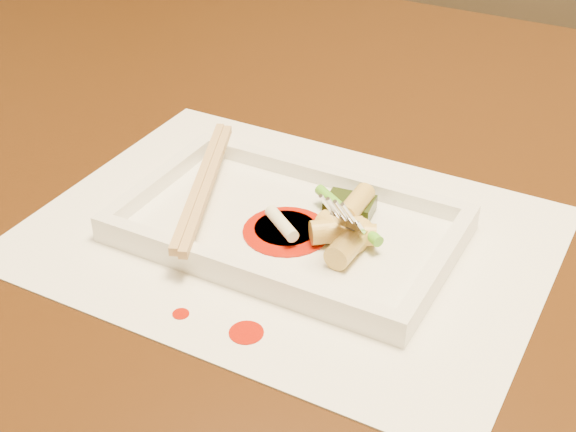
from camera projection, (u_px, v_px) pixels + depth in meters
The scene contains 22 objects.
table at pixel (424, 278), 0.76m from camera, with size 1.40×0.90×0.75m.
placemat at pixel (288, 236), 0.64m from camera, with size 0.40×0.30×0.00m, color white.
sauce_splatter_a at pixel (246, 333), 0.54m from camera, with size 0.02×0.02×0.00m, color #AB1405.
sauce_splatter_b at pixel (181, 314), 0.56m from camera, with size 0.01×0.01×0.00m, color #AB1405.
plate_base at pixel (288, 231), 0.63m from camera, with size 0.26×0.16×0.01m, color white.
plate_rim_far at pixel (329, 177), 0.68m from camera, with size 0.26×0.01×0.01m, color white.
plate_rim_near at pixel (239, 270), 0.57m from camera, with size 0.26×0.01×0.01m, color white.
plate_rim_left at pixel (159, 180), 0.68m from camera, with size 0.01×0.14×0.01m, color white.
plate_rim_right at pixel (439, 265), 0.58m from camera, with size 0.01×0.14×0.01m, color white.
veg_piece at pixel (350, 206), 0.64m from camera, with size 0.04×0.03×0.01m, color black.
scallion_white at pixel (282, 223), 0.61m from camera, with size 0.01×0.01×0.04m, color #EAEACC.
scallion_green at pixel (348, 214), 0.62m from camera, with size 0.01×0.01×0.09m, color #45A21A.
chopstick_a at pixel (200, 182), 0.65m from camera, with size 0.01×0.20×0.01m, color tan.
chopstick_b at pixel (208, 184), 0.65m from camera, with size 0.01×0.20×0.01m, color tan.
fork at pixel (385, 155), 0.58m from camera, with size 0.09×0.10×0.14m, color silver, non-canonical shape.
sauce_blob_0 at pixel (286, 228), 0.63m from camera, with size 0.05×0.05×0.00m, color #AB1405.
sauce_blob_1 at pixel (286, 231), 0.63m from camera, with size 0.07×0.07×0.00m, color #AB1405.
rice_cake_0 at pixel (342, 231), 0.61m from camera, with size 0.02×0.02×0.04m, color #D9C265.
rice_cake_1 at pixel (345, 234), 0.61m from camera, with size 0.02×0.02×0.05m, color #D9C265.
rice_cake_2 at pixel (356, 204), 0.63m from camera, with size 0.02×0.02×0.04m, color #D9C265.
rice_cake_3 at pixel (337, 231), 0.61m from camera, with size 0.02×0.02×0.04m, color #D9C265.
rice_cake_4 at pixel (350, 243), 0.60m from camera, with size 0.02×0.02×0.05m, color #D9C265.
Camera 1 is at (0.17, -0.59, 1.12)m, focal length 50.00 mm.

